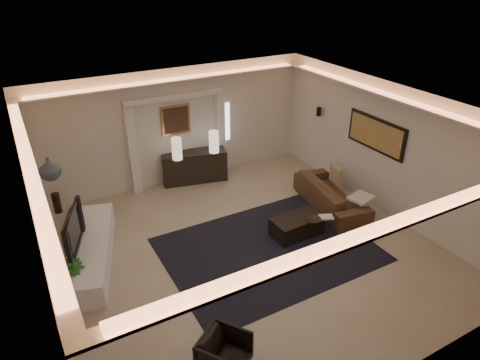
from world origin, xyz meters
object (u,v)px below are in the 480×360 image
sofa (331,195)px  coffee_table (297,226)px  armchair (224,354)px  console (194,166)px

sofa → coffee_table: size_ratio=2.09×
armchair → coffee_table: bearing=3.4°
console → sofa: 3.53m
coffee_table → armchair: bearing=-144.1°
console → armchair: size_ratio=2.54×
sofa → coffee_table: bearing=120.9°
sofa → coffee_table: sofa is taller
console → sofa: (2.20, -2.76, -0.08)m
sofa → armchair: (-4.16, -2.73, -0.03)m
console → coffee_table: 3.39m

